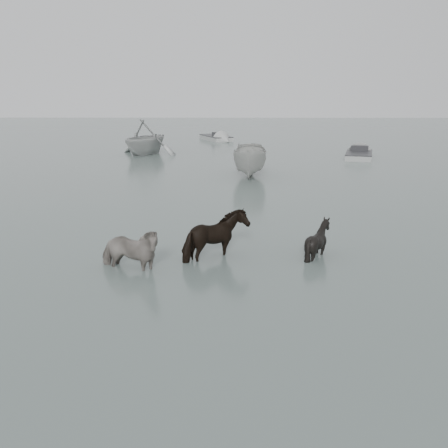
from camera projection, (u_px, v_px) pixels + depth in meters
The scene contains 8 objects.
ground at pixel (186, 270), 12.37m from camera, with size 140.00×140.00×0.00m, color #4D5B54.
pony_pinto at pixel (129, 241), 12.20m from camera, with size 0.80×1.75×1.47m, color black.
pony_dark at pixel (217, 231), 13.00m from camera, with size 1.53×1.31×1.54m, color black.
pony_black at pixel (318, 232), 13.31m from camera, with size 1.04×1.17×1.29m, color black.
rowboat_trail at pixel (146, 136), 34.27m from camera, with size 4.13×4.78×2.52m, color #ABADAB.
boat_small at pixel (251, 159), 25.63m from camera, with size 1.72×4.57×1.77m, color #B0B1AC.
skiff_port at pixel (359, 152), 32.61m from camera, with size 5.46×1.60×0.75m, color gray, non-canonical shape.
skiff_mid at pixel (216, 136), 44.36m from camera, with size 5.80×1.60×0.75m, color #999B98, non-canonical shape.
Camera 1 is at (1.10, -11.63, 4.32)m, focal length 40.00 mm.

